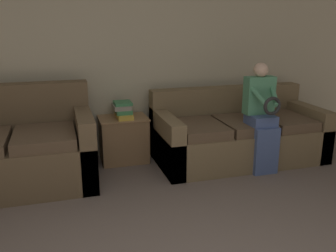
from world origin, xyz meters
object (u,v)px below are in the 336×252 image
couch_side (14,152)px  book_stack (123,110)px  child_left_seated (262,114)px  couch_main (237,135)px  side_shelf (124,139)px

couch_side → book_stack: (1.16, 0.34, 0.27)m
child_left_seated → book_stack: bearing=153.4°
couch_side → child_left_seated: (2.55, -0.36, 0.29)m
couch_main → child_left_seated: bearing=-77.5°
child_left_seated → side_shelf: (-1.39, 0.69, -0.36)m
child_left_seated → book_stack: size_ratio=3.55×
couch_side → book_stack: 1.24m
side_shelf → book_stack: book_stack is taller
side_shelf → couch_main: bearing=-13.3°
couch_main → book_stack: (-1.30, 0.31, 0.32)m
child_left_seated → book_stack: (-1.39, 0.70, -0.02)m
couch_main → couch_side: bearing=-179.5°
couch_main → child_left_seated: 0.52m
couch_side → side_shelf: (1.16, 0.33, -0.07)m
couch_side → side_shelf: bearing=16.0°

